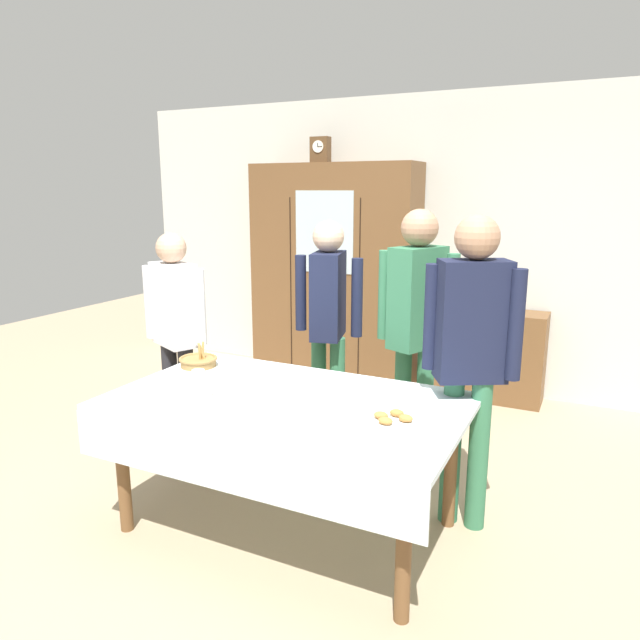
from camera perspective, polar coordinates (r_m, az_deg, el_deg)
The scene contains 20 objects.
ground_plane at distance 3.62m, azimuth -1.46°, elevation -18.06°, with size 12.00×12.00×0.00m, color tan.
back_wall at distance 5.62m, azimuth 11.13°, elevation 7.35°, with size 6.40×0.10×2.70m, color silver.
dining_table at distance 3.14m, azimuth -3.55°, elevation -9.46°, with size 1.87×1.12×0.76m.
wall_cabinet at distance 5.68m, azimuth 1.39°, elevation 4.55°, with size 1.63×0.46×2.09m.
mantel_clock at distance 5.70m, azimuth 0.04°, elevation 16.32°, with size 0.18×0.11×0.24m.
bookshelf_low at distance 5.43m, azimuth 15.86°, elevation -3.24°, with size 1.02×0.35×0.81m.
book_stack at distance 5.33m, azimuth 16.13°, elevation 1.18°, with size 0.17×0.21×0.05m.
tea_cup_near_right at distance 3.22m, azimuth -11.07°, elevation -6.87°, with size 0.13×0.13×0.06m.
tea_cup_back_edge at distance 3.48m, azimuth -11.81°, elevation -5.39°, with size 0.13×0.13×0.06m.
tea_cup_mid_left at distance 3.10m, azimuth -5.54°, elevation -7.41°, with size 0.13×0.13×0.06m.
tea_cup_front_edge at distance 3.19m, azimuth -15.96°, elevation -7.29°, with size 0.13×0.13×0.06m.
tea_cup_far_right at distance 3.45m, azimuth -9.06°, elevation -5.42°, with size 0.13×0.13×0.06m.
bread_basket at distance 3.75m, azimuth -11.83°, elevation -3.95°, with size 0.24×0.24×0.16m.
pastry_plate at distance 2.84m, azimuth 7.13°, elevation -9.71°, with size 0.28×0.28×0.05m.
spoon_far_left at distance 2.72m, azimuth -3.43°, elevation -10.93°, with size 0.12×0.02×0.01m.
spoon_near_left at distance 3.01m, azimuth 12.29°, elevation -8.81°, with size 0.12×0.02×0.01m.
person_near_right_end at distance 3.76m, azimuth 9.43°, elevation 0.43°, with size 0.52×0.41×1.73m.
person_behind_table_right at distance 4.21m, azimuth -14.00°, elevation -0.10°, with size 0.52×0.33×1.56m.
person_by_cabinet at distance 4.14m, azimuth 0.81°, elevation 0.83°, with size 0.52×0.40×1.64m.
person_behind_table_left at distance 3.18m, azimuth 14.58°, elevation -2.13°, with size 0.52×0.35×1.73m.
Camera 1 is at (1.44, -2.76, 1.85)m, focal length 32.66 mm.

